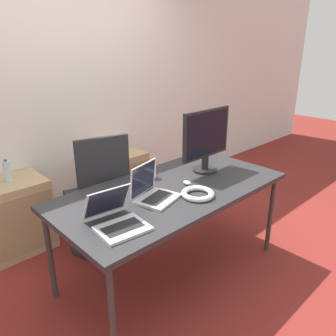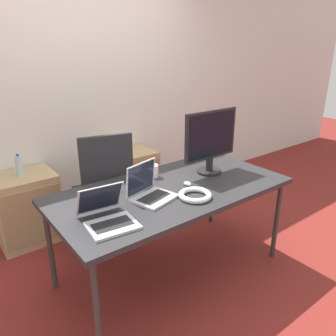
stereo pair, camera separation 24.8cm
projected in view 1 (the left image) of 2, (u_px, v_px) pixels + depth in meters
name	position (u px, v px, depth m)	size (l,w,h in m)	color
ground_plane	(172.00, 270.00, 2.78)	(14.00, 14.00, 0.00)	maroon
wall_back	(70.00, 96.00, 3.33)	(10.00, 0.05, 2.60)	silver
desk	(172.00, 193.00, 2.52)	(1.82, 0.91, 0.77)	#28282B
office_chair	(99.00, 206.00, 2.95)	(0.57, 0.61, 1.12)	#232326
cabinet_left	(16.00, 216.00, 2.98)	(0.56, 0.46, 0.67)	tan
cabinet_right	(118.00, 182.00, 3.71)	(0.56, 0.46, 0.67)	tan
water_bottle	(7.00, 172.00, 2.82)	(0.06, 0.06, 0.21)	silver
laptop_left	(153.00, 192.00, 2.32)	(0.34, 0.32, 0.25)	silver
laptop_right	(117.00, 219.00, 1.97)	(0.32, 0.37, 0.23)	silver
monitor	(206.00, 139.00, 2.74)	(0.54, 0.21, 0.54)	black
mouse	(187.00, 183.00, 2.56)	(0.05, 0.07, 0.03)	silver
coffee_cup_white	(151.00, 172.00, 2.69)	(0.08, 0.08, 0.10)	white
coffee_cup_brown	(146.00, 181.00, 2.48)	(0.09, 0.09, 0.12)	maroon
cable_coil	(198.00, 194.00, 2.36)	(0.24, 0.24, 0.04)	white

